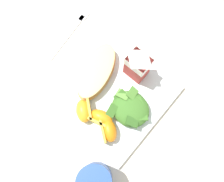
% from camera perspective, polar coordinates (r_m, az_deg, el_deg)
% --- Properties ---
extents(ground, '(3.00, 3.00, 0.00)m').
position_cam_1_polar(ground, '(0.62, -0.00, -0.62)').
color(ground, beige).
extents(white_plate, '(0.28, 0.28, 0.02)m').
position_cam_1_polar(white_plate, '(0.61, -0.00, -0.43)').
color(white_plate, silver).
rests_on(white_plate, ground).
extents(cheesy_pizza_bread, '(0.12, 0.19, 0.04)m').
position_cam_1_polar(cheesy_pizza_bread, '(0.61, -3.86, 4.85)').
color(cheesy_pizza_bread, tan).
rests_on(cheesy_pizza_bread, white_plate).
extents(green_salad_pile, '(0.11, 0.10, 0.05)m').
position_cam_1_polar(green_salad_pile, '(0.58, 4.64, -4.46)').
color(green_salad_pile, '#3D7028').
rests_on(green_salad_pile, white_plate).
extents(milk_carton, '(0.06, 0.04, 0.11)m').
position_cam_1_polar(milk_carton, '(0.57, 6.57, 6.70)').
color(milk_carton, '#B7332D').
rests_on(milk_carton, white_plate).
extents(orange_wedge_front, '(0.07, 0.07, 0.04)m').
position_cam_1_polar(orange_wedge_front, '(0.58, -7.04, -5.00)').
color(orange_wedge_front, orange).
rests_on(orange_wedge_front, white_plate).
extents(orange_wedge_middle, '(0.07, 0.05, 0.04)m').
position_cam_1_polar(orange_wedge_middle, '(0.57, -2.78, -6.83)').
color(orange_wedge_middle, orange).
rests_on(orange_wedge_middle, white_plate).
extents(orange_wedge_rear, '(0.07, 0.06, 0.04)m').
position_cam_1_polar(orange_wedge_rear, '(0.57, -0.89, -9.90)').
color(orange_wedge_rear, orange).
rests_on(orange_wedge_rear, white_plate).
extents(paper_napkin, '(0.14, 0.14, 0.00)m').
position_cam_1_polar(paper_napkin, '(0.70, 11.08, 14.45)').
color(paper_napkin, white).
rests_on(paper_napkin, ground).
extents(metal_fork, '(0.04, 0.19, 0.01)m').
position_cam_1_polar(metal_fork, '(0.70, -10.10, 14.78)').
color(metal_fork, silver).
rests_on(metal_fork, ground).
extents(drinking_blue_cup, '(0.08, 0.08, 0.10)m').
position_cam_1_polar(drinking_blue_cup, '(0.56, -4.25, -21.48)').
color(drinking_blue_cup, '#284CA3').
rests_on(drinking_blue_cup, ground).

